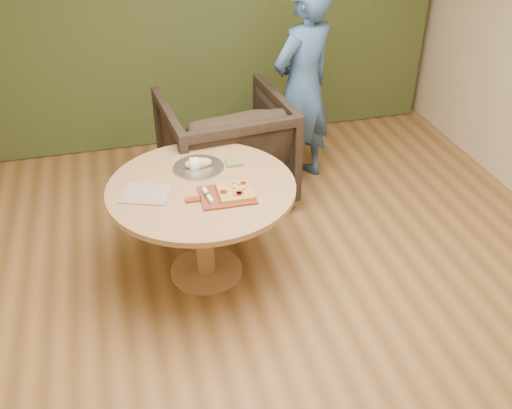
{
  "coord_description": "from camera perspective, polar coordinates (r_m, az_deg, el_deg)",
  "views": [
    {
      "loc": [
        -0.84,
        -2.51,
        2.75
      ],
      "look_at": [
        -0.11,
        0.25,
        0.85
      ],
      "focal_mm": 40.0,
      "sensor_mm": 36.0,
      "label": 1
    }
  ],
  "objects": [
    {
      "name": "green_packet",
      "position": [
        4.05,
        -2.17,
        4.21
      ],
      "size": [
        0.12,
        0.11,
        0.02
      ],
      "primitive_type": "cube",
      "rotation": [
        0.0,
        0.0,
        -0.04
      ],
      "color": "#606A2F",
      "rests_on": "pedestal_table"
    },
    {
      "name": "armchair",
      "position": [
        4.86,
        -3.14,
        6.2
      ],
      "size": [
        1.08,
        1.02,
        1.02
      ],
      "primitive_type": "imported",
      "rotation": [
        0.0,
        0.0,
        3.24
      ],
      "color": "black",
      "rests_on": "ground"
    },
    {
      "name": "pizza_paddle",
      "position": [
        3.68,
        -3.08,
        0.9
      ],
      "size": [
        0.45,
        0.29,
        0.01
      ],
      "rotation": [
        0.0,
        0.0,
        -0.02
      ],
      "color": "brown",
      "rests_on": "pedestal_table"
    },
    {
      "name": "curtain",
      "position": [
        5.64,
        -6.17,
        19.66
      ],
      "size": [
        4.8,
        0.14,
        2.78
      ],
      "primitive_type": "cube",
      "color": "#313E1C",
      "rests_on": "ground"
    },
    {
      "name": "bread_roll",
      "position": [
        3.99,
        -5.91,
        4.12
      ],
      "size": [
        0.19,
        0.09,
        0.09
      ],
      "color": "#E1C289",
      "rests_on": "serving_tray"
    },
    {
      "name": "person_standing",
      "position": [
        4.96,
        4.67,
        11.55
      ],
      "size": [
        0.78,
        0.68,
        1.78
      ],
      "primitive_type": "imported",
      "rotation": [
        0.0,
        0.0,
        3.63
      ],
      "color": "#375B91",
      "rests_on": "ground"
    },
    {
      "name": "room_shell",
      "position": [
        2.97,
        3.27,
        6.61
      ],
      "size": [
        5.04,
        6.04,
        2.84
      ],
      "color": "#9A6D3D",
      "rests_on": "ground"
    },
    {
      "name": "newspaper",
      "position": [
        3.77,
        -10.96,
        1.06
      ],
      "size": [
        0.37,
        0.34,
        0.01
      ],
      "primitive_type": "cube",
      "rotation": [
        0.0,
        0.0,
        -0.35
      ],
      "color": "beige",
      "rests_on": "pedestal_table"
    },
    {
      "name": "flatbread_pizza",
      "position": [
        3.69,
        -2.09,
        1.3
      ],
      "size": [
        0.22,
        0.22,
        0.04
      ],
      "rotation": [
        0.0,
        0.0,
        -0.02
      ],
      "color": "#DBAD55",
      "rests_on": "pizza_paddle"
    },
    {
      "name": "cutlery_roll",
      "position": [
        3.65,
        -4.84,
        0.94
      ],
      "size": [
        0.05,
        0.2,
        0.03
      ],
      "rotation": [
        0.0,
        0.0,
        0.13
      ],
      "color": "white",
      "rests_on": "pizza_paddle"
    },
    {
      "name": "serving_tray",
      "position": [
        4.01,
        -5.76,
        3.69
      ],
      "size": [
        0.36,
        0.36,
        0.02
      ],
      "color": "silver",
      "rests_on": "pedestal_table"
    },
    {
      "name": "pedestal_table",
      "position": [
        3.89,
        -5.39,
        0.17
      ],
      "size": [
        1.27,
        1.27,
        0.75
      ],
      "rotation": [
        0.0,
        0.0,
        0.02
      ],
      "color": "tan",
      "rests_on": "ground"
    }
  ]
}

